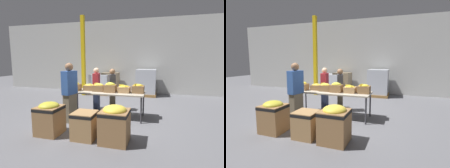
# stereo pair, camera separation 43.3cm
# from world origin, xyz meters

# --- Properties ---
(ground_plane) EXTENTS (30.00, 30.00, 0.00)m
(ground_plane) POSITION_xyz_m (0.00, 0.00, 0.00)
(ground_plane) COLOR slate
(wall_back) EXTENTS (16.00, 0.08, 4.00)m
(wall_back) POSITION_xyz_m (0.00, 4.42, 2.00)
(wall_back) COLOR #B7B7B2
(wall_back) RESTS_ON ground_plane
(sorting_table) EXTENTS (2.48, 0.85, 0.82)m
(sorting_table) POSITION_xyz_m (0.00, 0.00, 0.76)
(sorting_table) COLOR #B2A893
(sorting_table) RESTS_ON ground_plane
(banana_box_0) EXTENTS (0.36, 0.30, 0.29)m
(banana_box_0) POSITION_xyz_m (-1.04, -0.09, 0.96)
(banana_box_0) COLOR olive
(banana_box_0) RESTS_ON sorting_table
(banana_box_1) EXTENTS (0.36, 0.27, 0.23)m
(banana_box_1) POSITION_xyz_m (-0.59, 0.09, 0.93)
(banana_box_1) COLOR olive
(banana_box_1) RESTS_ON sorting_table
(banana_box_2) EXTENTS (0.36, 0.27, 0.27)m
(banana_box_2) POSITION_xyz_m (-0.23, -0.02, 0.95)
(banana_box_2) COLOR olive
(banana_box_2) RESTS_ON sorting_table
(banana_box_3) EXTENTS (0.36, 0.29, 0.32)m
(banana_box_3) POSITION_xyz_m (0.18, -0.06, 0.97)
(banana_box_3) COLOR olive
(banana_box_3) RESTS_ON sorting_table
(banana_box_4) EXTENTS (0.36, 0.33, 0.25)m
(banana_box_4) POSITION_xyz_m (0.60, -0.00, 0.93)
(banana_box_4) COLOR tan
(banana_box_4) RESTS_ON sorting_table
(banana_box_5) EXTENTS (0.36, 0.34, 0.30)m
(banana_box_5) POSITION_xyz_m (1.03, 0.05, 0.96)
(banana_box_5) COLOR olive
(banana_box_5) RESTS_ON sorting_table
(volunteer_0) EXTENTS (0.27, 0.44, 1.54)m
(volunteer_0) POSITION_xyz_m (-0.58, 0.73, 0.77)
(volunteer_0) COLOR #2D3856
(volunteer_0) RESTS_ON ground_plane
(volunteer_1) EXTENTS (0.31, 0.50, 1.74)m
(volunteer_1) POSITION_xyz_m (-0.87, -0.72, 0.87)
(volunteer_1) COLOR #6B604C
(volunteer_1) RESTS_ON ground_plane
(volunteer_2) EXTENTS (0.33, 0.45, 1.52)m
(volunteer_2) POSITION_xyz_m (0.05, 0.66, 0.75)
(volunteer_2) COLOR #6B604C
(volunteer_2) RESTS_ON ground_plane
(donation_bin_0) EXTENTS (0.58, 0.58, 0.81)m
(donation_bin_0) POSITION_xyz_m (-0.92, -1.67, 0.43)
(donation_bin_0) COLOR olive
(donation_bin_0) RESTS_ON ground_plane
(donation_bin_1) EXTENTS (0.53, 0.53, 0.63)m
(donation_bin_1) POSITION_xyz_m (0.01, -1.67, 0.34)
(donation_bin_1) COLOR #A37A4C
(donation_bin_1) RESTS_ON ground_plane
(donation_bin_2) EXTENTS (0.62, 0.62, 0.85)m
(donation_bin_2) POSITION_xyz_m (0.73, -1.67, 0.45)
(donation_bin_2) COLOR olive
(donation_bin_2) RESTS_ON ground_plane
(support_pillar) EXTENTS (0.18, 0.18, 4.00)m
(support_pillar) POSITION_xyz_m (-2.12, 3.01, 2.00)
(support_pillar) COLOR yellow
(support_pillar) RESTS_ON ground_plane
(pallet_stack_0) EXTENTS (0.92, 0.92, 1.13)m
(pallet_stack_0) POSITION_xyz_m (-0.92, 3.84, 0.55)
(pallet_stack_0) COLOR olive
(pallet_stack_0) RESTS_ON ground_plane
(pallet_stack_1) EXTENTS (1.07, 1.07, 1.05)m
(pallet_stack_1) POSITION_xyz_m (-1.39, 3.55, 0.52)
(pallet_stack_1) COLOR olive
(pallet_stack_1) RESTS_ON ground_plane
(pallet_stack_2) EXTENTS (1.05, 1.05, 1.34)m
(pallet_stack_2) POSITION_xyz_m (1.00, 3.75, 0.66)
(pallet_stack_2) COLOR olive
(pallet_stack_2) RESTS_ON ground_plane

